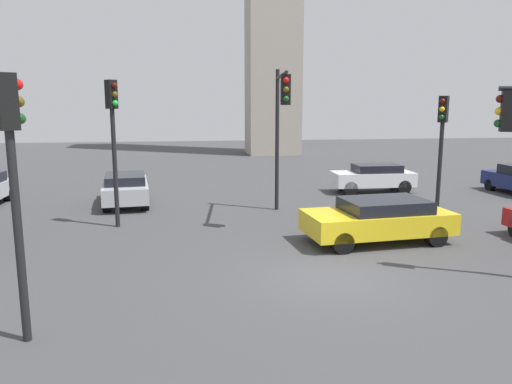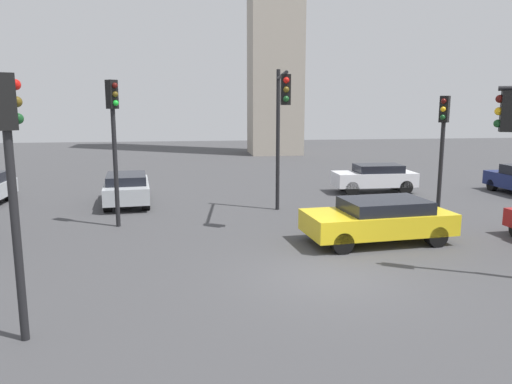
{
  "view_description": "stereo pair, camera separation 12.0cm",
  "coord_description": "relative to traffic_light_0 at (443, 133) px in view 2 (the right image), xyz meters",
  "views": [
    {
      "loc": [
        -3.66,
        -11.99,
        4.51
      ],
      "look_at": [
        -1.39,
        4.21,
        1.53
      ],
      "focal_mm": 34.92,
      "sensor_mm": 36.0,
      "label": 1
    },
    {
      "loc": [
        -3.54,
        -12.01,
        4.51
      ],
      "look_at": [
        -1.39,
        4.21,
        1.53
      ],
      "focal_mm": 34.92,
      "sensor_mm": 36.0,
      "label": 2
    }
  ],
  "objects": [
    {
      "name": "car_6",
      "position": [
        -3.6,
        -3.01,
        -2.55
      ],
      "size": [
        4.87,
        2.57,
        1.41
      ],
      "rotation": [
        0.0,
        0.0,
        3.24
      ],
      "color": "yellow",
      "rests_on": "ground_plane"
    },
    {
      "name": "traffic_light_0",
      "position": [
        0.0,
        0.0,
        0.0
      ],
      "size": [
        0.46,
        0.47,
        4.73
      ],
      "rotation": [
        0.0,
        0.0,
        -2.31
      ],
      "color": "black",
      "rests_on": "ground_plane"
    },
    {
      "name": "car_0",
      "position": [
        -12.45,
        4.28,
        -2.57
      ],
      "size": [
        2.33,
        4.42,
        1.38
      ],
      "rotation": [
        0.0,
        0.0,
        1.68
      ],
      "color": "#ADB2B7",
      "rests_on": "ground_plane"
    },
    {
      "name": "car_1",
      "position": [
        -0.44,
        5.68,
        -2.55
      ],
      "size": [
        4.04,
        1.65,
        1.41
      ],
      "rotation": [
        0.0,
        0.0,
        3.14
      ],
      "color": "silver",
      "rests_on": "ground_plane"
    },
    {
      "name": "traffic_light_3",
      "position": [
        -6.2,
        0.51,
        0.79
      ],
      "size": [
        0.68,
        4.18,
        5.8
      ],
      "rotation": [
        0.0,
        0.0,
        -1.68
      ],
      "color": "black",
      "rests_on": "ground_plane"
    },
    {
      "name": "ground_plane",
      "position": [
        -6.07,
        -6.02,
        -3.32
      ],
      "size": [
        92.9,
        92.9,
        0.0
      ],
      "primitive_type": "plane",
      "color": "#424244"
    },
    {
      "name": "traffic_light_4",
      "position": [
        -12.83,
        -8.6,
        0.18
      ],
      "size": [
        0.49,
        0.44,
        5.01
      ],
      "rotation": [
        0.0,
        0.0,
        0.58
      ],
      "color": "black",
      "rests_on": "ground_plane"
    },
    {
      "name": "traffic_light_2",
      "position": [
        -12.28,
        0.22,
        0.34
      ],
      "size": [
        0.46,
        0.47,
        5.26
      ],
      "rotation": [
        0.0,
        0.0,
        -0.81
      ],
      "color": "black",
      "rests_on": "ground_plane"
    }
  ]
}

